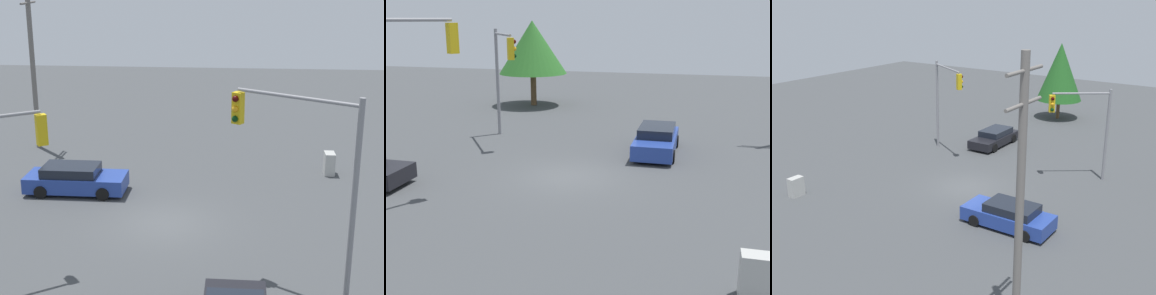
% 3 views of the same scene
% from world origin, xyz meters
% --- Properties ---
extents(ground_plane, '(80.00, 80.00, 0.00)m').
position_xyz_m(ground_plane, '(0.00, 0.00, 0.00)').
color(ground_plane, '#424447').
extents(sedan_blue, '(2.00, 4.67, 1.33)m').
position_xyz_m(sedan_blue, '(3.16, 4.66, 0.65)').
color(sedan_blue, '#233D93').
rests_on(sedan_blue, ground_plane).
extents(traffic_signal_cross, '(2.50, 3.85, 6.62)m').
position_xyz_m(traffic_signal_cross, '(-4.69, -5.05, 4.55)').
color(traffic_signal_cross, gray).
rests_on(traffic_signal_cross, ground_plane).
extents(utility_pole_tall, '(2.20, 0.28, 9.92)m').
position_xyz_m(utility_pole_tall, '(10.16, 8.84, 5.25)').
color(utility_pole_tall, slate).
rests_on(utility_pole_tall, ground_plane).
extents(electrical_cabinet, '(0.84, 0.51, 1.14)m').
position_xyz_m(electrical_cabinet, '(6.75, -7.60, 0.57)').
color(electrical_cabinet, '#B2B2AD').
rests_on(electrical_cabinet, ground_plane).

